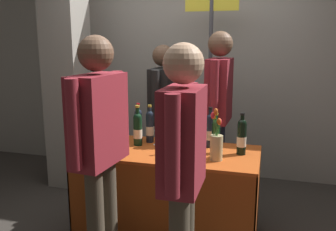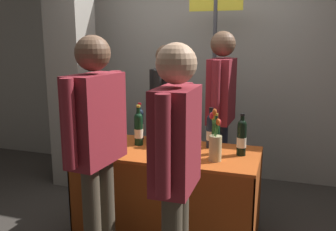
# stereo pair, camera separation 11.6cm
# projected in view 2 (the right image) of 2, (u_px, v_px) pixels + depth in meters

# --- Properties ---
(ground_plane) EXTENTS (12.00, 12.00, 0.00)m
(ground_plane) POSITION_uv_depth(u_px,v_px,m) (168.00, 231.00, 3.18)
(ground_plane) COLOR #38332D
(back_partition) EXTENTS (6.90, 0.12, 3.06)m
(back_partition) POSITION_uv_depth(u_px,v_px,m) (209.00, 51.00, 4.34)
(back_partition) COLOR #9E998E
(back_partition) RESTS_ON ground_plane
(concrete_pillar) EXTENTS (0.41, 0.41, 2.90)m
(concrete_pillar) POSITION_uv_depth(u_px,v_px,m) (71.00, 59.00, 4.02)
(concrete_pillar) COLOR gray
(concrete_pillar) RESTS_ON ground_plane
(tasting_table) EXTENTS (1.51, 0.72, 0.74)m
(tasting_table) POSITION_uv_depth(u_px,v_px,m) (168.00, 176.00, 3.07)
(tasting_table) COLOR #B74C19
(tasting_table) RESTS_ON ground_plane
(featured_wine_bottle) EXTENTS (0.07, 0.07, 0.35)m
(featured_wine_bottle) POSITION_uv_depth(u_px,v_px,m) (211.00, 130.00, 3.08)
(featured_wine_bottle) COLOR #192333
(featured_wine_bottle) RESTS_ON tasting_table
(display_bottle_0) EXTENTS (0.07, 0.07, 0.34)m
(display_bottle_0) POSITION_uv_depth(u_px,v_px,m) (181.00, 129.00, 3.13)
(display_bottle_0) COLOR #192333
(display_bottle_0) RESTS_ON tasting_table
(display_bottle_1) EXTENTS (0.08, 0.08, 0.34)m
(display_bottle_1) POSITION_uv_depth(u_px,v_px,m) (242.00, 137.00, 2.87)
(display_bottle_1) COLOR black
(display_bottle_1) RESTS_ON tasting_table
(display_bottle_2) EXTENTS (0.07, 0.07, 0.31)m
(display_bottle_2) POSITION_uv_depth(u_px,v_px,m) (185.00, 137.00, 2.95)
(display_bottle_2) COLOR #38230F
(display_bottle_2) RESTS_ON tasting_table
(display_bottle_3) EXTENTS (0.07, 0.07, 0.34)m
(display_bottle_3) POSITION_uv_depth(u_px,v_px,m) (151.00, 126.00, 3.24)
(display_bottle_3) COLOR #192333
(display_bottle_3) RESTS_ON tasting_table
(display_bottle_4) EXTENTS (0.07, 0.07, 0.34)m
(display_bottle_4) POSITION_uv_depth(u_px,v_px,m) (216.00, 137.00, 2.90)
(display_bottle_4) COLOR black
(display_bottle_4) RESTS_ON tasting_table
(display_bottle_5) EXTENTS (0.08, 0.08, 0.36)m
(display_bottle_5) POSITION_uv_depth(u_px,v_px,m) (139.00, 128.00, 3.16)
(display_bottle_5) COLOR black
(display_bottle_5) RESTS_ON tasting_table
(display_bottle_6) EXTENTS (0.07, 0.07, 0.34)m
(display_bottle_6) POSITION_uv_depth(u_px,v_px,m) (140.00, 124.00, 3.34)
(display_bottle_6) COLOR #192333
(display_bottle_6) RESTS_ON tasting_table
(wine_glass_near_vendor) EXTENTS (0.07, 0.07, 0.13)m
(wine_glass_near_vendor) POSITION_uv_depth(u_px,v_px,m) (158.00, 135.00, 3.18)
(wine_glass_near_vendor) COLOR silver
(wine_glass_near_vendor) RESTS_ON tasting_table
(wine_glass_mid) EXTENTS (0.07, 0.07, 0.15)m
(wine_glass_mid) POSITION_uv_depth(u_px,v_px,m) (195.00, 137.00, 3.05)
(wine_glass_mid) COLOR silver
(wine_glass_mid) RESTS_ON tasting_table
(flower_vase) EXTENTS (0.10, 0.10, 0.41)m
(flower_vase) POSITION_uv_depth(u_px,v_px,m) (215.00, 144.00, 2.74)
(flower_vase) COLOR tan
(flower_vase) RESTS_ON tasting_table
(vendor_presenter) EXTENTS (0.22, 0.58, 1.61)m
(vendor_presenter) POSITION_uv_depth(u_px,v_px,m) (166.00, 107.00, 3.77)
(vendor_presenter) COLOR black
(vendor_presenter) RESTS_ON ground_plane
(vendor_assistant) EXTENTS (0.24, 0.60, 1.74)m
(vendor_assistant) POSITION_uv_depth(u_px,v_px,m) (221.00, 103.00, 3.49)
(vendor_assistant) COLOR #2D3347
(vendor_assistant) RESTS_ON ground_plane
(taster_foreground_right) EXTENTS (0.23, 0.55, 1.65)m
(taster_foreground_right) POSITION_uv_depth(u_px,v_px,m) (176.00, 161.00, 2.04)
(taster_foreground_right) COLOR #4C4233
(taster_foreground_right) RESTS_ON ground_plane
(taster_foreground_left) EXTENTS (0.25, 0.62, 1.69)m
(taster_foreground_left) POSITION_uv_depth(u_px,v_px,m) (96.00, 136.00, 2.40)
(taster_foreground_left) COLOR #4C4233
(taster_foreground_left) RESTS_ON ground_plane
(booth_signpost) EXTENTS (0.57, 0.04, 2.14)m
(booth_signpost) POSITION_uv_depth(u_px,v_px,m) (214.00, 72.00, 3.89)
(booth_signpost) COLOR #47474C
(booth_signpost) RESTS_ON ground_plane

